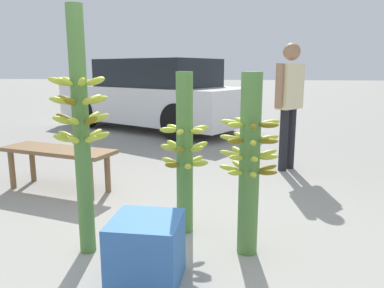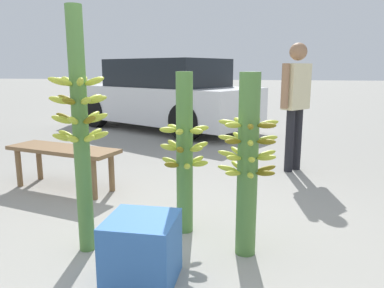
{
  "view_description": "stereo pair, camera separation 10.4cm",
  "coord_description": "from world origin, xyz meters",
  "px_view_note": "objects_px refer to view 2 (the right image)",
  "views": [
    {
      "loc": [
        0.53,
        -2.26,
        1.28
      ],
      "look_at": [
        0.13,
        0.53,
        0.71
      ],
      "focal_mm": 35.0,
      "sensor_mm": 36.0,
      "label": 1
    },
    {
      "loc": [
        0.64,
        -2.24,
        1.28
      ],
      "look_at": [
        0.13,
        0.53,
        0.71
      ],
      "focal_mm": 35.0,
      "sensor_mm": 36.0,
      "label": 2
    }
  ],
  "objects_px": {
    "vendor_person": "(296,95)",
    "parked_car": "(163,96)",
    "banana_stalk_left": "(80,128)",
    "banana_stalk_center": "(185,153)",
    "market_bench": "(63,154)",
    "banana_stalk_right": "(248,163)",
    "produce_crate": "(142,250)"
  },
  "relations": [
    {
      "from": "banana_stalk_right",
      "to": "parked_car",
      "type": "bearing_deg",
      "value": 110.44
    },
    {
      "from": "parked_car",
      "to": "banana_stalk_left",
      "type": "bearing_deg",
      "value": -142.86
    },
    {
      "from": "banana_stalk_left",
      "to": "parked_car",
      "type": "distance_m",
      "value": 5.48
    },
    {
      "from": "market_bench",
      "to": "parked_car",
      "type": "distance_m",
      "value": 4.18
    },
    {
      "from": "banana_stalk_center",
      "to": "vendor_person",
      "type": "distance_m",
      "value": 2.27
    },
    {
      "from": "vendor_person",
      "to": "banana_stalk_center",
      "type": "bearing_deg",
      "value": -166.92
    },
    {
      "from": "banana_stalk_left",
      "to": "parked_car",
      "type": "height_order",
      "value": "banana_stalk_left"
    },
    {
      "from": "vendor_person",
      "to": "parked_car",
      "type": "relative_size",
      "value": 0.36
    },
    {
      "from": "vendor_person",
      "to": "produce_crate",
      "type": "relative_size",
      "value": 3.86
    },
    {
      "from": "produce_crate",
      "to": "market_bench",
      "type": "bearing_deg",
      "value": 131.03
    },
    {
      "from": "vendor_person",
      "to": "market_bench",
      "type": "xyz_separation_m",
      "value": [
        -2.47,
        -1.2,
        -0.57
      ]
    },
    {
      "from": "banana_stalk_left",
      "to": "produce_crate",
      "type": "bearing_deg",
      "value": -32.33
    },
    {
      "from": "banana_stalk_center",
      "to": "market_bench",
      "type": "bearing_deg",
      "value": 151.14
    },
    {
      "from": "vendor_person",
      "to": "market_bench",
      "type": "height_order",
      "value": "vendor_person"
    },
    {
      "from": "market_bench",
      "to": "banana_stalk_right",
      "type": "bearing_deg",
      "value": -15.06
    },
    {
      "from": "banana_stalk_left",
      "to": "banana_stalk_center",
      "type": "height_order",
      "value": "banana_stalk_left"
    },
    {
      "from": "banana_stalk_left",
      "to": "market_bench",
      "type": "xyz_separation_m",
      "value": [
        -0.85,
        1.25,
        -0.5
      ]
    },
    {
      "from": "banana_stalk_left",
      "to": "banana_stalk_center",
      "type": "bearing_deg",
      "value": 34.52
    },
    {
      "from": "produce_crate",
      "to": "banana_stalk_left",
      "type": "bearing_deg",
      "value": 147.67
    },
    {
      "from": "banana_stalk_center",
      "to": "produce_crate",
      "type": "xyz_separation_m",
      "value": [
        -0.11,
        -0.76,
        -0.44
      ]
    },
    {
      "from": "banana_stalk_center",
      "to": "market_bench",
      "type": "xyz_separation_m",
      "value": [
        -1.48,
        0.82,
        -0.26
      ]
    },
    {
      "from": "vendor_person",
      "to": "parked_car",
      "type": "xyz_separation_m",
      "value": [
        -2.46,
        2.97,
        -0.25
      ]
    },
    {
      "from": "banana_stalk_left",
      "to": "produce_crate",
      "type": "distance_m",
      "value": 0.92
    },
    {
      "from": "banana_stalk_left",
      "to": "vendor_person",
      "type": "relative_size",
      "value": 1.06
    },
    {
      "from": "market_bench",
      "to": "banana_stalk_center",
      "type": "bearing_deg",
      "value": -14.69
    },
    {
      "from": "market_bench",
      "to": "parked_car",
      "type": "relative_size",
      "value": 0.29
    },
    {
      "from": "banana_stalk_right",
      "to": "market_bench",
      "type": "height_order",
      "value": "banana_stalk_right"
    },
    {
      "from": "banana_stalk_right",
      "to": "produce_crate",
      "type": "bearing_deg",
      "value": -141.74
    },
    {
      "from": "banana_stalk_center",
      "to": "parked_car",
      "type": "height_order",
      "value": "parked_car"
    },
    {
      "from": "banana_stalk_left",
      "to": "vendor_person",
      "type": "height_order",
      "value": "banana_stalk_left"
    },
    {
      "from": "banana_stalk_left",
      "to": "vendor_person",
      "type": "distance_m",
      "value": 2.94
    },
    {
      "from": "banana_stalk_left",
      "to": "produce_crate",
      "type": "relative_size",
      "value": 4.1
    }
  ]
}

